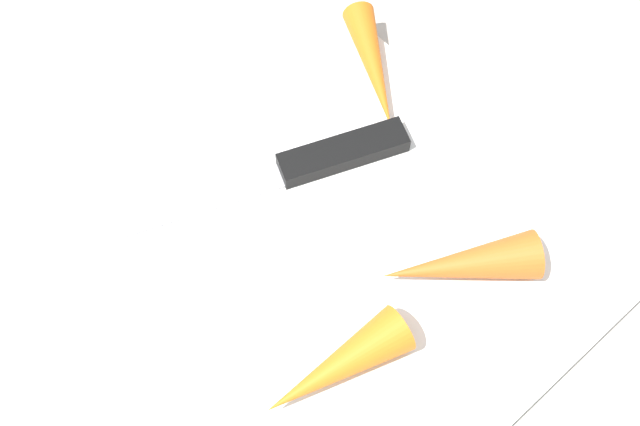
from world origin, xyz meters
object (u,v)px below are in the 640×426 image
at_px(cutting_board, 320,217).
at_px(knife, 325,159).
at_px(carrot_longest, 374,68).
at_px(carrot_shortest, 335,368).
at_px(carrot_medium, 459,265).

distance_m(cutting_board, knife, 0.04).
distance_m(cutting_board, carrot_longest, 0.12).
distance_m(cutting_board, carrot_shortest, 0.11).
relative_size(knife, carrot_medium, 1.96).
height_order(carrot_medium, carrot_shortest, same).
relative_size(cutting_board, carrot_longest, 3.50).
bearing_deg(carrot_longest, carrot_shortest, -19.27).
bearing_deg(knife, carrot_medium, 115.57).
height_order(cutting_board, carrot_medium, carrot_medium).
height_order(cutting_board, carrot_longest, carrot_longest).
distance_m(carrot_medium, carrot_shortest, 0.10).
distance_m(knife, carrot_shortest, 0.15).
height_order(carrot_shortest, carrot_longest, carrot_shortest).
relative_size(carrot_medium, carrot_shortest, 1.05).
bearing_deg(carrot_shortest, cutting_board, -117.67).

